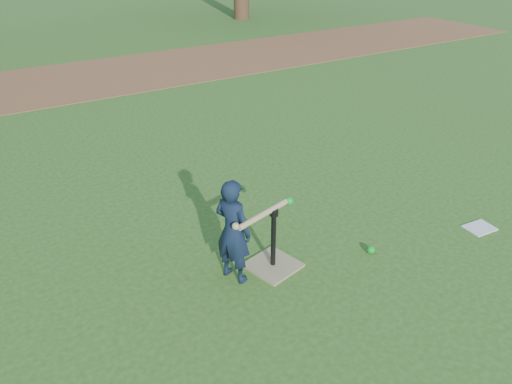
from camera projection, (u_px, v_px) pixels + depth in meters
ground at (289, 279)px, 4.49m from camera, size 80.00×80.00×0.00m
dirt_strip at (76, 80)px, 10.10m from camera, size 24.00×3.00×0.01m
child at (233, 231)px, 4.28m from camera, size 0.35×0.42×0.98m
wiffle_ball_ground at (371, 250)px, 4.82m from camera, size 0.08×0.08×0.08m
clipboard at (480, 228)px, 5.23m from camera, size 0.32×0.25×0.01m
batting_tee at (273, 256)px, 4.60m from camera, size 0.52×0.52×0.61m
swing_action at (266, 212)px, 4.32m from camera, size 0.69×0.22×0.08m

